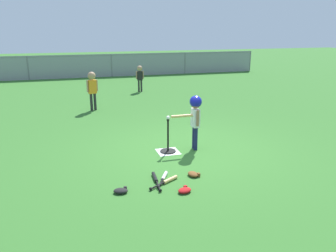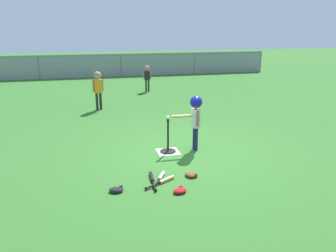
{
  "view_description": "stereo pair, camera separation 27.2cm",
  "coord_description": "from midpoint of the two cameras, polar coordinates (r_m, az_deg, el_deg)",
  "views": [
    {
      "loc": [
        -2.24,
        -6.13,
        2.45
      ],
      "look_at": [
        -0.38,
        0.06,
        0.55
      ],
      "focal_mm": 35.99,
      "sensor_mm": 36.0,
      "label": 1
    },
    {
      "loc": [
        -1.98,
        -6.2,
        2.45
      ],
      "look_at": [
        -0.38,
        0.06,
        0.55
      ],
      "focal_mm": 35.99,
      "sensor_mm": 36.0,
      "label": 2
    }
  ],
  "objects": [
    {
      "name": "outfield_fence",
      "position": [
        17.8,
        -9.99,
        10.21
      ],
      "size": [
        16.06,
        0.06,
        1.15
      ],
      "color": "slate",
      "rests_on": "ground_plane"
    },
    {
      "name": "fielder_deep_center",
      "position": [
        10.48,
        -13.45,
        6.64
      ],
      "size": [
        0.34,
        0.23,
        1.18
      ],
      "color": "#262626",
      "rests_on": "ground_plane"
    },
    {
      "name": "batting_tee",
      "position": [
        6.87,
        -1.14,
        -3.53
      ],
      "size": [
        0.32,
        0.32,
        0.69
      ],
      "color": "black",
      "rests_on": "ground_plane"
    },
    {
      "name": "fielder_near_right",
      "position": [
        13.33,
        -5.38,
        8.58
      ],
      "size": [
        0.3,
        0.2,
        1.02
      ],
      "color": "#262626",
      "rests_on": "ground_plane"
    },
    {
      "name": "home_plate",
      "position": [
        6.91,
        -1.13,
        -4.36
      ],
      "size": [
        0.44,
        0.44,
        0.01
      ],
      "primitive_type": "cube",
      "color": "white",
      "rests_on": "ground_plane"
    },
    {
      "name": "spare_bat_black",
      "position": [
        5.66,
        -3.52,
        -8.95
      ],
      "size": [
        0.11,
        0.67,
        0.06
      ],
      "color": "black",
      "rests_on": "ground_plane"
    },
    {
      "name": "glove_tossed_aside",
      "position": [
        5.33,
        -9.46,
        -10.77
      ],
      "size": [
        0.25,
        0.2,
        0.07
      ],
      "color": "black",
      "rests_on": "ground_plane"
    },
    {
      "name": "glove_by_plate",
      "position": [
        5.28,
        1.35,
        -10.83
      ],
      "size": [
        0.26,
        0.22,
        0.07
      ],
      "color": "#B21919",
      "rests_on": "ground_plane"
    },
    {
      "name": "baseball_on_tee",
      "position": [
        6.69,
        -1.17,
        1.42
      ],
      "size": [
        0.07,
        0.07,
        0.07
      ],
      "primitive_type": "sphere",
      "color": "white",
      "rests_on": "batting_tee"
    },
    {
      "name": "spare_bat_wood",
      "position": [
        5.59,
        -1.49,
        -9.27
      ],
      "size": [
        0.56,
        0.36,
        0.06
      ],
      "color": "#DBB266",
      "rests_on": "ground_plane"
    },
    {
      "name": "spare_bat_silver",
      "position": [
        5.71,
        -2.14,
        -8.72
      ],
      "size": [
        0.33,
        0.54,
        0.06
      ],
      "color": "silver",
      "rests_on": "ground_plane"
    },
    {
      "name": "batter_child",
      "position": [
        6.83,
        3.48,
        2.45
      ],
      "size": [
        0.63,
        0.32,
        1.14
      ],
      "color": "#191E4C",
      "rests_on": "ground_plane"
    },
    {
      "name": "ground_plane",
      "position": [
        6.96,
        2.03,
        -4.23
      ],
      "size": [
        60.0,
        60.0,
        0.0
      ],
      "primitive_type": "plane",
      "color": "#336B28"
    },
    {
      "name": "glove_near_bats",
      "position": [
        5.82,
        2.95,
        -8.16
      ],
      "size": [
        0.2,
        0.24,
        0.07
      ],
      "color": "brown",
      "rests_on": "ground_plane"
    }
  ]
}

